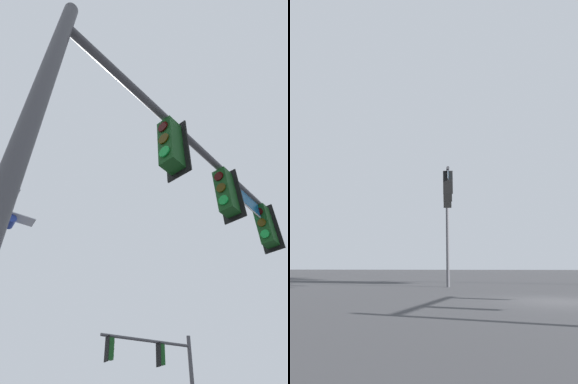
# 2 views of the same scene
# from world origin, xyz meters

# --- Properties ---
(signal_pole_near) EXTENTS (7.03, 1.43, 7.08)m
(signal_pole_near) POSITION_xyz_m (-5.63, -5.32, 5.16)
(signal_pole_near) COLOR #47474C
(signal_pole_near) RESTS_ON ground_plane
(signal_pole_far) EXTENTS (6.22, 1.13, 6.42)m
(signal_pole_far) POSITION_xyz_m (4.64, 7.24, 4.37)
(signal_pole_far) COLOR #47474C
(signal_pole_far) RESTS_ON ground_plane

